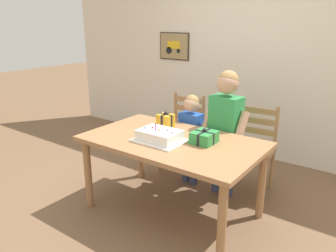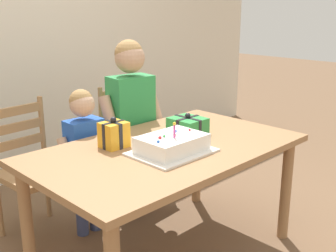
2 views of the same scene
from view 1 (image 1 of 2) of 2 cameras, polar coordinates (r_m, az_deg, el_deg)
ground_plane at (r=3.32m, az=0.70°, el=-14.32°), size 20.00×20.00×0.00m
back_wall at (r=4.47m, az=14.73°, el=11.25°), size 6.40×0.11×2.60m
dining_table at (r=3.02m, az=0.74°, el=-3.87°), size 1.60×0.95×0.73m
birthday_cake at (r=2.94m, az=-1.46°, el=-1.72°), size 0.44×0.34×0.19m
gift_box_red_large at (r=2.91m, az=6.23°, el=-1.93°), size 0.19×0.22×0.14m
gift_box_beside_cake at (r=3.26m, az=-0.41°, el=0.76°), size 0.15×0.14×0.18m
chair_left at (r=3.97m, az=2.56°, el=-1.29°), size 0.45×0.45×0.92m
chair_right at (r=3.60m, az=14.24°, el=-3.90°), size 0.45×0.45×0.92m
child_older at (r=3.36m, az=9.85°, el=0.74°), size 0.49×0.29×1.31m
child_younger at (r=3.60m, az=3.91°, el=-0.87°), size 0.37×0.21×1.01m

